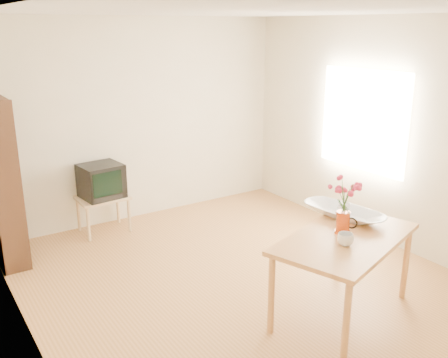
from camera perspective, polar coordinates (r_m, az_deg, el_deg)
room at (r=4.72m, az=2.27°, el=2.67°), size 4.50×4.50×4.50m
table at (r=4.45m, az=13.68°, el=-7.40°), size 1.56×1.18×0.75m
tv_stand at (r=6.35m, az=-13.68°, el=-2.60°), size 0.60×0.45×0.46m
bookshelf at (r=5.76m, az=-23.99°, el=-0.94°), size 0.28×0.70×1.80m
pitcher at (r=4.45m, az=13.42°, el=-4.94°), size 0.14×0.19×0.20m
flowers at (r=4.36m, az=13.66°, el=-1.76°), size 0.23×0.23×0.32m
mug at (r=4.23m, az=13.69°, el=-6.72°), size 0.18×0.18×0.10m
bowl at (r=4.77m, az=13.68°, el=-1.44°), size 0.61×0.61×0.50m
teacup_a at (r=4.75m, az=13.30°, el=-2.10°), size 0.09×0.09×0.06m
teacup_b at (r=4.83m, az=13.83°, el=-1.82°), size 0.10×0.10×0.07m
television at (r=6.28m, az=-13.90°, el=-0.13°), size 0.52×0.49×0.41m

